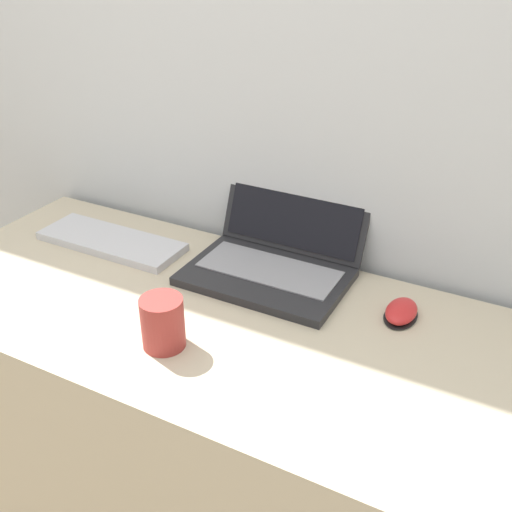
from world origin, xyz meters
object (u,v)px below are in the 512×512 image
(laptop, at_px, (278,248))
(drink_cup, at_px, (163,322))
(computer_mouse, at_px, (401,312))
(external_keyboard, at_px, (111,241))

(laptop, relative_size, drink_cup, 3.49)
(laptop, height_order, drink_cup, laptop)
(computer_mouse, distance_m, external_keyboard, 0.74)
(computer_mouse, xyz_separation_m, external_keyboard, (-0.74, -0.03, -0.00))
(computer_mouse, height_order, external_keyboard, computer_mouse)
(laptop, distance_m, drink_cup, 0.37)
(drink_cup, relative_size, computer_mouse, 0.99)
(drink_cup, distance_m, external_keyboard, 0.46)
(computer_mouse, relative_size, external_keyboard, 0.28)
(drink_cup, relative_size, external_keyboard, 0.27)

